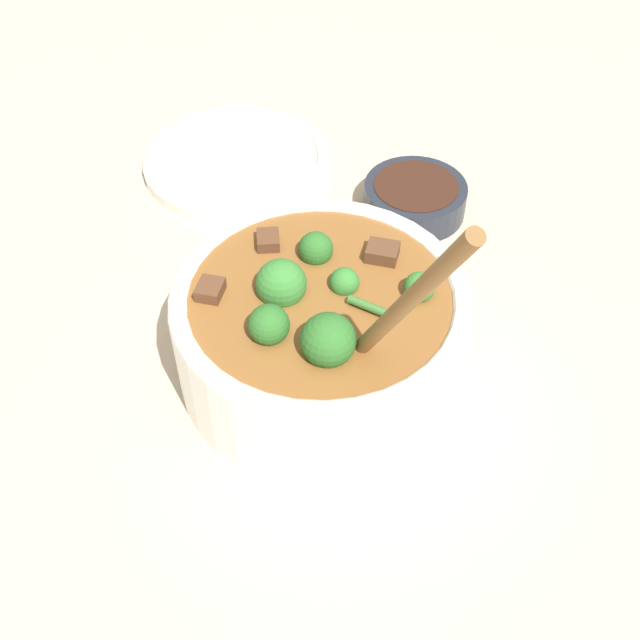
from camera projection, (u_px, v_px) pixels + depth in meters
name	position (u px, v px, depth m)	size (l,w,h in m)	color
ground_plane	(320.00, 368.00, 0.71)	(4.00, 4.00, 0.00)	#C6B293
stew_bowl	(320.00, 325.00, 0.67)	(0.24, 0.26, 0.28)	white
condiment_bowl	(415.00, 197.00, 0.84)	(0.11, 0.11, 0.03)	#232833
empty_plate	(237.00, 159.00, 0.91)	(0.21, 0.21, 0.02)	silver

